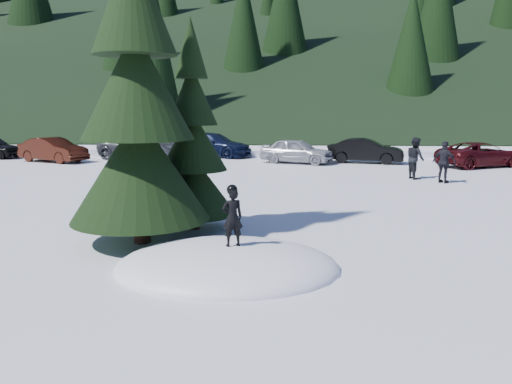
{
  "coord_description": "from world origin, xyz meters",
  "views": [
    {
      "loc": [
        1.03,
        -9.44,
        3.14
      ],
      "look_at": [
        0.45,
        2.55,
        1.1
      ],
      "focal_mm": 35.0,
      "sensor_mm": 36.0,
      "label": 1
    }
  ],
  "objects_px": {
    "car_4": "(297,151)",
    "adult_0": "(415,158)",
    "car_2": "(143,147)",
    "car_5": "(365,151)",
    "car_1": "(53,150)",
    "car_6": "(480,155)",
    "spruce_short": "(193,149)",
    "adult_1": "(444,162)",
    "spruce_tall": "(137,99)",
    "car_3": "(213,145)",
    "child_skier": "(232,217)"
  },
  "relations": [
    {
      "from": "spruce_short",
      "to": "car_6",
      "type": "xyz_separation_m",
      "value": [
        12.89,
        14.43,
        -1.44
      ]
    },
    {
      "from": "child_skier",
      "to": "adult_1",
      "type": "bearing_deg",
      "value": -145.92
    },
    {
      "from": "adult_0",
      "to": "adult_1",
      "type": "bearing_deg",
      "value": -156.74
    },
    {
      "from": "adult_1",
      "to": "adult_0",
      "type": "bearing_deg",
      "value": -9.56
    },
    {
      "from": "car_2",
      "to": "car_6",
      "type": "xyz_separation_m",
      "value": [
        19.06,
        -3.14,
        -0.09
      ]
    },
    {
      "from": "adult_1",
      "to": "car_5",
      "type": "relative_size",
      "value": 0.41
    },
    {
      "from": "adult_1",
      "to": "car_6",
      "type": "relative_size",
      "value": 0.37
    },
    {
      "from": "child_skier",
      "to": "car_5",
      "type": "xyz_separation_m",
      "value": [
        5.78,
        19.32,
        -0.35
      ]
    },
    {
      "from": "adult_1",
      "to": "car_1",
      "type": "distance_m",
      "value": 21.31
    },
    {
      "from": "car_4",
      "to": "spruce_short",
      "type": "bearing_deg",
      "value": -169.28
    },
    {
      "from": "spruce_short",
      "to": "car_2",
      "type": "xyz_separation_m",
      "value": [
        -6.17,
        17.57,
        -1.35
      ]
    },
    {
      "from": "spruce_tall",
      "to": "adult_0",
      "type": "relative_size",
      "value": 4.64
    },
    {
      "from": "spruce_tall",
      "to": "car_6",
      "type": "distance_m",
      "value": 21.23
    },
    {
      "from": "spruce_tall",
      "to": "car_1",
      "type": "distance_m",
      "value": 19.95
    },
    {
      "from": "car_2",
      "to": "car_5",
      "type": "xyz_separation_m",
      "value": [
        13.26,
        -1.52,
        -0.05
      ]
    },
    {
      "from": "car_4",
      "to": "adult_0",
      "type": "bearing_deg",
      "value": -117.8
    },
    {
      "from": "car_3",
      "to": "car_5",
      "type": "bearing_deg",
      "value": -85.24
    },
    {
      "from": "car_1",
      "to": "car_6",
      "type": "relative_size",
      "value": 0.91
    },
    {
      "from": "adult_0",
      "to": "car_6",
      "type": "xyz_separation_m",
      "value": [
        4.68,
        4.75,
        -0.27
      ]
    },
    {
      "from": "spruce_tall",
      "to": "car_3",
      "type": "relative_size",
      "value": 1.64
    },
    {
      "from": "child_skier",
      "to": "adult_0",
      "type": "bearing_deg",
      "value": -140.4
    },
    {
      "from": "car_2",
      "to": "child_skier",
      "type": "bearing_deg",
      "value": -146.76
    },
    {
      "from": "child_skier",
      "to": "adult_0",
      "type": "distance_m",
      "value": 14.67
    },
    {
      "from": "car_2",
      "to": "car_6",
      "type": "bearing_deg",
      "value": -85.87
    },
    {
      "from": "car_6",
      "to": "car_1",
      "type": "bearing_deg",
      "value": 63.17
    },
    {
      "from": "adult_1",
      "to": "car_3",
      "type": "xyz_separation_m",
      "value": [
        -11.19,
        10.83,
        -0.12
      ]
    },
    {
      "from": "car_1",
      "to": "car_2",
      "type": "xyz_separation_m",
      "value": [
        4.78,
        1.87,
        0.04
      ]
    },
    {
      "from": "car_5",
      "to": "child_skier",
      "type": "bearing_deg",
      "value": 177.22
    },
    {
      "from": "car_3",
      "to": "car_6",
      "type": "xyz_separation_m",
      "value": [
        14.99,
        -4.85,
        -0.1
      ]
    },
    {
      "from": "spruce_tall",
      "to": "car_5",
      "type": "relative_size",
      "value": 2.02
    },
    {
      "from": "spruce_short",
      "to": "car_3",
      "type": "distance_m",
      "value": 19.43
    },
    {
      "from": "car_5",
      "to": "car_6",
      "type": "relative_size",
      "value": 0.9
    },
    {
      "from": "car_3",
      "to": "car_6",
      "type": "relative_size",
      "value": 1.1
    },
    {
      "from": "spruce_tall",
      "to": "car_3",
      "type": "xyz_separation_m",
      "value": [
        -1.1,
        20.67,
        -2.56
      ]
    },
    {
      "from": "car_1",
      "to": "car_4",
      "type": "height_order",
      "value": "car_1"
    },
    {
      "from": "car_4",
      "to": "car_3",
      "type": "bearing_deg",
      "value": 77.83
    },
    {
      "from": "spruce_short",
      "to": "car_2",
      "type": "height_order",
      "value": "spruce_short"
    },
    {
      "from": "adult_1",
      "to": "car_2",
      "type": "xyz_separation_m",
      "value": [
        -15.26,
        9.12,
        -0.13
      ]
    },
    {
      "from": "car_3",
      "to": "car_6",
      "type": "distance_m",
      "value": 15.75
    },
    {
      "from": "car_5",
      "to": "car_1",
      "type": "bearing_deg",
      "value": 104.98
    },
    {
      "from": "adult_1",
      "to": "car_3",
      "type": "relative_size",
      "value": 0.34
    },
    {
      "from": "spruce_tall",
      "to": "car_5",
      "type": "distance_m",
      "value": 19.41
    },
    {
      "from": "car_4",
      "to": "spruce_tall",
      "type": "bearing_deg",
      "value": -171.57
    },
    {
      "from": "adult_0",
      "to": "spruce_short",
      "type": "bearing_deg",
      "value": 127.23
    },
    {
      "from": "adult_0",
      "to": "car_4",
      "type": "height_order",
      "value": "adult_0"
    },
    {
      "from": "car_2",
      "to": "car_4",
      "type": "distance_m",
      "value": 9.54
    },
    {
      "from": "child_skier",
      "to": "spruce_short",
      "type": "bearing_deg",
      "value": -90.44
    },
    {
      "from": "car_3",
      "to": "car_6",
      "type": "height_order",
      "value": "car_3"
    },
    {
      "from": "car_6",
      "to": "spruce_short",
      "type": "bearing_deg",
      "value": 114.44
    },
    {
      "from": "car_2",
      "to": "car_5",
      "type": "bearing_deg",
      "value": -83.06
    }
  ]
}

